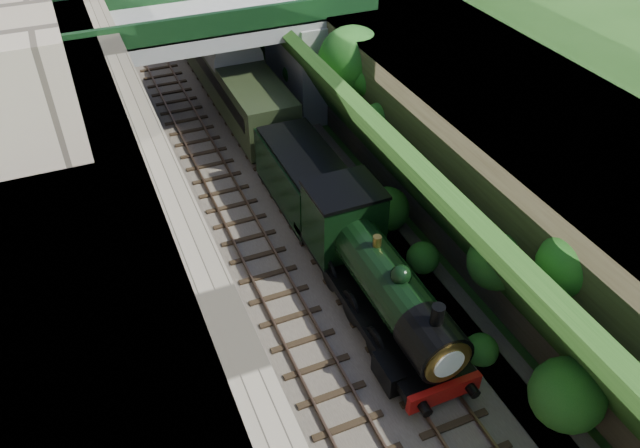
# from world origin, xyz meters

# --- Properties ---
(trackbed) EXTENTS (10.00, 90.00, 0.20)m
(trackbed) POSITION_xyz_m (0.00, 20.00, 0.10)
(trackbed) COLOR #473F38
(trackbed) RESTS_ON ground
(retaining_wall) EXTENTS (1.00, 90.00, 7.00)m
(retaining_wall) POSITION_xyz_m (-5.50, 20.00, 3.50)
(retaining_wall) COLOR #756B56
(retaining_wall) RESTS_ON ground
(street_plateau_left) EXTENTS (6.00, 90.00, 7.00)m
(street_plateau_left) POSITION_xyz_m (-9.00, 20.00, 3.50)
(street_plateau_left) COLOR #262628
(street_plateau_left) RESTS_ON ground
(street_plateau_right) EXTENTS (8.00, 90.00, 6.25)m
(street_plateau_right) POSITION_xyz_m (9.50, 20.00, 3.12)
(street_plateau_right) COLOR #262628
(street_plateau_right) RESTS_ON ground
(embankment_slope) EXTENTS (4.31, 90.00, 6.36)m
(embankment_slope) POSITION_xyz_m (4.99, 17.47, 2.74)
(embankment_slope) COLOR #1E4714
(embankment_slope) RESTS_ON ground
(track_left) EXTENTS (2.50, 90.00, 0.20)m
(track_left) POSITION_xyz_m (-2.00, 20.00, 0.25)
(track_left) COLOR black
(track_left) RESTS_ON trackbed
(track_right) EXTENTS (2.50, 90.00, 0.20)m
(track_right) POSITION_xyz_m (1.20, 20.00, 0.25)
(track_right) COLOR black
(track_right) RESTS_ON trackbed
(road_bridge) EXTENTS (16.00, 6.40, 7.25)m
(road_bridge) POSITION_xyz_m (0.94, 24.00, 4.08)
(road_bridge) COLOR gray
(road_bridge) RESTS_ON ground
(building_near) EXTENTS (4.00, 8.00, 4.00)m
(building_near) POSITION_xyz_m (-9.50, 14.00, 9.00)
(building_near) COLOR gray
(building_near) RESTS_ON street_plateau_left
(tree) EXTENTS (3.60, 3.80, 6.60)m
(tree) POSITION_xyz_m (5.91, 18.59, 4.65)
(tree) COLOR black
(tree) RESTS_ON ground
(locomotive) EXTENTS (3.10, 10.22, 3.83)m
(locomotive) POSITION_xyz_m (1.20, 6.41, 1.89)
(locomotive) COLOR black
(locomotive) RESTS_ON trackbed
(tender) EXTENTS (2.70, 6.00, 3.05)m
(tender) POSITION_xyz_m (1.20, 13.77, 1.62)
(tender) COLOR black
(tender) RESTS_ON trackbed
(coach_front) EXTENTS (2.90, 18.00, 3.70)m
(coach_front) POSITION_xyz_m (1.20, 26.37, 2.05)
(coach_front) COLOR black
(coach_front) RESTS_ON trackbed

